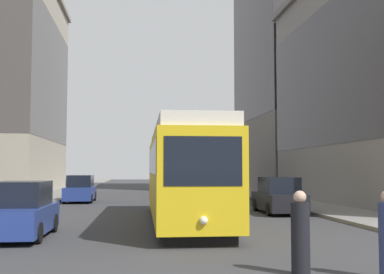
{
  "coord_description": "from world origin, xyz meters",
  "views": [
    {
      "loc": [
        -1.76,
        -7.36,
        2.21
      ],
      "look_at": [
        0.07,
        7.95,
        3.26
      ],
      "focal_mm": 44.45,
      "sensor_mm": 36.0,
      "label": 1
    }
  ],
  "objects_px": {
    "pedestrian_crossing_near": "(300,235)",
    "streetcar": "(183,172)",
    "transit_bus": "(200,173)",
    "parked_car_left_near": "(20,212)",
    "parked_car_left_mid": "(80,190)",
    "parked_car_right_far": "(278,196)"
  },
  "relations": [
    {
      "from": "pedestrian_crossing_near",
      "to": "streetcar",
      "type": "bearing_deg",
      "value": -20.66
    },
    {
      "from": "transit_bus",
      "to": "parked_car_left_near",
      "type": "relative_size",
      "value": 2.6
    },
    {
      "from": "parked_car_left_near",
      "to": "pedestrian_crossing_near",
      "type": "xyz_separation_m",
      "value": [
        7.16,
        -6.34,
        -0.02
      ]
    },
    {
      "from": "parked_car_left_near",
      "to": "parked_car_left_mid",
      "type": "distance_m",
      "value": 17.06
    },
    {
      "from": "transit_bus",
      "to": "parked_car_left_mid",
      "type": "bearing_deg",
      "value": -148.29
    },
    {
      "from": "parked_car_left_near",
      "to": "parked_car_right_far",
      "type": "relative_size",
      "value": 0.93
    },
    {
      "from": "parked_car_right_far",
      "to": "pedestrian_crossing_near",
      "type": "bearing_deg",
      "value": 76.45
    },
    {
      "from": "transit_bus",
      "to": "pedestrian_crossing_near",
      "type": "xyz_separation_m",
      "value": [
        -1.82,
        -28.96,
        -1.13
      ]
    },
    {
      "from": "parked_car_left_near",
      "to": "parked_car_right_far",
      "type": "bearing_deg",
      "value": 34.57
    },
    {
      "from": "parked_car_right_far",
      "to": "pedestrian_crossing_near",
      "type": "distance_m",
      "value": 14.22
    },
    {
      "from": "transit_bus",
      "to": "pedestrian_crossing_near",
      "type": "relative_size",
      "value": 6.31
    },
    {
      "from": "parked_car_right_far",
      "to": "transit_bus",
      "type": "bearing_deg",
      "value": -81.05
    },
    {
      "from": "streetcar",
      "to": "parked_car_right_far",
      "type": "relative_size",
      "value": 3.0
    },
    {
      "from": "streetcar",
      "to": "parked_car_left_near",
      "type": "relative_size",
      "value": 3.21
    },
    {
      "from": "pedestrian_crossing_near",
      "to": "parked_car_left_mid",
      "type": "bearing_deg",
      "value": -11.88
    },
    {
      "from": "streetcar",
      "to": "pedestrian_crossing_near",
      "type": "bearing_deg",
      "value": -80.88
    },
    {
      "from": "transit_bus",
      "to": "parked_car_right_far",
      "type": "bearing_deg",
      "value": -82.83
    },
    {
      "from": "parked_car_left_near",
      "to": "parked_car_left_mid",
      "type": "xyz_separation_m",
      "value": [
        -0.0,
        17.06,
        0.0
      ]
    },
    {
      "from": "parked_car_right_far",
      "to": "streetcar",
      "type": "bearing_deg",
      "value": 35.99
    },
    {
      "from": "transit_bus",
      "to": "parked_car_left_near",
      "type": "xyz_separation_m",
      "value": [
        -8.98,
        -22.62,
        -1.1
      ]
    },
    {
      "from": "parked_car_right_far",
      "to": "parked_car_left_near",
      "type": "bearing_deg",
      "value": 35.79
    },
    {
      "from": "streetcar",
      "to": "parked_car_left_near",
      "type": "bearing_deg",
      "value": -145.25
    }
  ]
}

